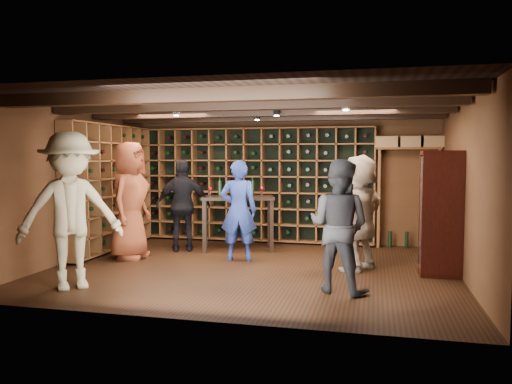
% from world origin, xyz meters
% --- Properties ---
extents(ground, '(6.00, 6.00, 0.00)m').
position_xyz_m(ground, '(0.00, 0.00, 0.00)').
color(ground, black).
rests_on(ground, ground).
extents(room_shell, '(6.00, 6.00, 6.00)m').
position_xyz_m(room_shell, '(0.00, 0.05, 2.42)').
color(room_shell, '#53331C').
rests_on(room_shell, ground).
extents(wine_rack_back, '(4.65, 0.30, 2.20)m').
position_xyz_m(wine_rack_back, '(-0.52, 2.33, 1.15)').
color(wine_rack_back, brown).
rests_on(wine_rack_back, ground).
extents(wine_rack_left, '(0.30, 2.65, 2.20)m').
position_xyz_m(wine_rack_left, '(-2.83, 0.82, 1.15)').
color(wine_rack_left, brown).
rests_on(wine_rack_left, ground).
extents(crate_shelf, '(1.20, 0.32, 2.07)m').
position_xyz_m(crate_shelf, '(2.41, 2.32, 1.57)').
color(crate_shelf, brown).
rests_on(crate_shelf, ground).
extents(display_cabinet, '(0.55, 0.50, 1.75)m').
position_xyz_m(display_cabinet, '(2.71, 0.20, 0.86)').
color(display_cabinet, black).
rests_on(display_cabinet, ground).
extents(man_blue_shirt, '(0.66, 0.50, 1.64)m').
position_xyz_m(man_blue_shirt, '(-0.35, 0.53, 0.82)').
color(man_blue_shirt, navy).
rests_on(man_blue_shirt, ground).
extents(man_grey_suit, '(0.97, 0.87, 1.66)m').
position_xyz_m(man_grey_suit, '(1.37, -1.03, 0.83)').
color(man_grey_suit, black).
rests_on(man_grey_suit, ground).
extents(guest_red_floral, '(0.63, 0.95, 1.94)m').
position_xyz_m(guest_red_floral, '(-2.15, 0.25, 0.97)').
color(guest_red_floral, maroon).
rests_on(guest_red_floral, ground).
extents(guest_woman_black, '(1.05, 0.75, 1.65)m').
position_xyz_m(guest_woman_black, '(-1.53, 1.08, 0.82)').
color(guest_woman_black, black).
rests_on(guest_woman_black, ground).
extents(guest_khaki, '(1.47, 1.42, 2.01)m').
position_xyz_m(guest_khaki, '(-1.97, -1.66, 1.00)').
color(guest_khaki, '#9B906B').
rests_on(guest_khaki, ground).
extents(guest_beige, '(1.21, 1.65, 1.73)m').
position_xyz_m(guest_beige, '(1.58, 0.30, 0.86)').
color(guest_beige, gray).
rests_on(guest_beige, ground).
extents(tasting_table, '(1.43, 0.99, 1.26)m').
position_xyz_m(tasting_table, '(-0.62, 1.42, 0.85)').
color(tasting_table, black).
rests_on(tasting_table, ground).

